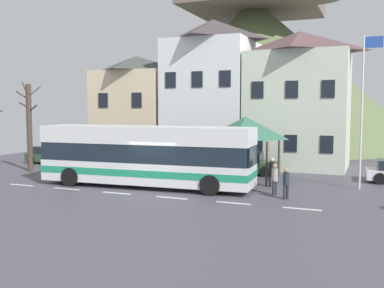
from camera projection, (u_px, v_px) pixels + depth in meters
The scene contains 16 objects.
ground_plane at pixel (154, 192), 22.47m from camera, with size 40.00×60.00×0.07m.
townhouse_00 at pixel (137, 108), 35.54m from camera, with size 5.79×5.11×8.24m.
townhouse_01 at pixel (212, 92), 33.67m from camera, with size 6.06×6.35×10.75m.
townhouse_02 at pixel (298, 100), 30.99m from camera, with size 6.68×5.69×9.42m.
hilltop_castle at pixel (254, 64), 52.58m from camera, with size 37.83×37.83×25.13m.
transit_bus at pixel (146, 156), 23.55m from camera, with size 11.64×3.09×3.22m.
bus_shelter at pixel (246, 128), 25.79m from camera, with size 3.60×3.60×3.68m.
parked_car_01 at pixel (55, 155), 33.10m from camera, with size 4.79×2.52×1.29m.
parked_car_02 at pixel (244, 163), 28.17m from camera, with size 4.32×2.01×1.39m.
parked_car_03 at pixel (120, 158), 31.57m from camera, with size 4.61×2.08×1.23m.
pedestrian_00 at pixel (275, 177), 21.42m from camera, with size 0.30×0.31×1.53m.
pedestrian_01 at pixel (286, 182), 20.44m from camera, with size 0.29×0.29×1.44m.
pedestrian_02 at pixel (272, 170), 23.52m from camera, with size 0.32×0.32×1.56m.
public_bench at pixel (244, 168), 27.66m from camera, with size 1.61×0.48×0.87m.
flagpole at pixel (364, 102), 22.59m from camera, with size 0.95×0.10×7.82m.
bare_tree_01 at pixel (29, 127), 29.14m from camera, with size 2.02×1.32×5.85m.
Camera 1 is at (10.11, -19.83, 4.27)m, focal length 41.63 mm.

